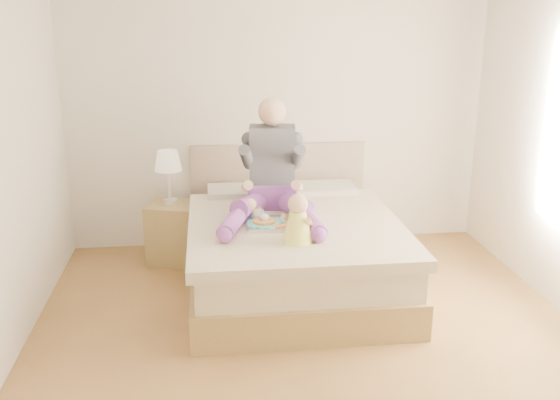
{
  "coord_description": "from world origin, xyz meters",
  "views": [
    {
      "loc": [
        -0.68,
        -3.8,
        2.25
      ],
      "look_at": [
        -0.11,
        0.94,
        0.78
      ],
      "focal_mm": 40.0,
      "sensor_mm": 36.0,
      "label": 1
    }
  ],
  "objects": [
    {
      "name": "room",
      "position": [
        0.08,
        0.01,
        1.51
      ],
      "size": [
        4.02,
        4.22,
        2.71
      ],
      "color": "brown",
      "rests_on": "ground"
    },
    {
      "name": "bed",
      "position": [
        0.0,
        1.08,
        0.32
      ],
      "size": [
        1.7,
        2.18,
        1.0
      ],
      "color": "olive",
      "rests_on": "ground"
    },
    {
      "name": "nightstand",
      "position": [
        -1.0,
        1.68,
        0.28
      ],
      "size": [
        0.55,
        0.51,
        0.55
      ],
      "rotation": [
        0.0,
        0.0,
        -0.29
      ],
      "color": "olive",
      "rests_on": "ground"
    },
    {
      "name": "lamp",
      "position": [
        -1.03,
        1.67,
        0.93
      ],
      "size": [
        0.24,
        0.24,
        0.49
      ],
      "color": "silver",
      "rests_on": "nightstand"
    },
    {
      "name": "adult",
      "position": [
        -0.15,
        1.21,
        0.89
      ],
      "size": [
        0.81,
        1.2,
        0.97
      ],
      "rotation": [
        0.0,
        0.0,
        -0.11
      ],
      "color": "#7C3B95",
      "rests_on": "bed"
    },
    {
      "name": "tray",
      "position": [
        -0.16,
        0.83,
        0.64
      ],
      "size": [
        0.49,
        0.4,
        0.13
      ],
      "rotation": [
        0.0,
        0.0,
        -0.07
      ],
      "color": "silver",
      "rests_on": "bed"
    },
    {
      "name": "baby",
      "position": [
        -0.04,
        0.45,
        0.76
      ],
      "size": [
        0.29,
        0.32,
        0.37
      ],
      "rotation": [
        0.0,
        0.0,
        -0.53
      ],
      "color": "#F7EF4E",
      "rests_on": "bed"
    }
  ]
}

